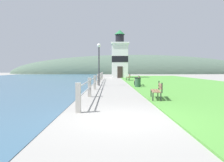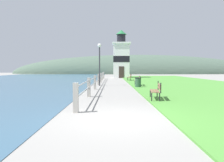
{
  "view_description": "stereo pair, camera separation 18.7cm",
  "coord_description": "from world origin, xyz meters",
  "px_view_note": "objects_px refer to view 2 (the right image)",
  "views": [
    {
      "loc": [
        -0.36,
        -6.9,
        1.61
      ],
      "look_at": [
        -0.09,
        16.2,
        0.3
      ],
      "focal_mm": 35.0,
      "sensor_mm": 36.0,
      "label": 1
    },
    {
      "loc": [
        -0.18,
        -6.9,
        1.61
      ],
      "look_at": [
        -0.09,
        16.2,
        0.3
      ],
      "focal_mm": 35.0,
      "sensor_mm": 36.0,
      "label": 2
    }
  ],
  "objects_px": {
    "park_bench_near": "(156,90)",
    "lamp_post": "(99,57)",
    "park_bench_midway": "(137,80)",
    "lighthouse": "(120,58)",
    "park_bench_far": "(129,77)",
    "trash_bin": "(137,83)"
  },
  "relations": [
    {
      "from": "park_bench_near",
      "to": "lamp_post",
      "type": "distance_m",
      "value": 10.29
    },
    {
      "from": "park_bench_near",
      "to": "park_bench_midway",
      "type": "height_order",
      "value": "same"
    },
    {
      "from": "lighthouse",
      "to": "lamp_post",
      "type": "relative_size",
      "value": 2.12
    },
    {
      "from": "lighthouse",
      "to": "lamp_post",
      "type": "height_order",
      "value": "lighthouse"
    },
    {
      "from": "lighthouse",
      "to": "park_bench_far",
      "type": "bearing_deg",
      "value": -85.5
    },
    {
      "from": "park_bench_near",
      "to": "lamp_post",
      "type": "xyz_separation_m",
      "value": [
        -3.45,
        9.44,
        2.2
      ]
    },
    {
      "from": "park_bench_far",
      "to": "lighthouse",
      "type": "height_order",
      "value": "lighthouse"
    },
    {
      "from": "park_bench_near",
      "to": "lamp_post",
      "type": "bearing_deg",
      "value": -62.28
    },
    {
      "from": "park_bench_near",
      "to": "park_bench_midway",
      "type": "distance_m",
      "value": 9.22
    },
    {
      "from": "park_bench_near",
      "to": "trash_bin",
      "type": "distance_m",
      "value": 7.34
    },
    {
      "from": "park_bench_far",
      "to": "park_bench_near",
      "type": "bearing_deg",
      "value": 90.51
    },
    {
      "from": "park_bench_near",
      "to": "trash_bin",
      "type": "height_order",
      "value": "park_bench_near"
    },
    {
      "from": "trash_bin",
      "to": "lamp_post",
      "type": "height_order",
      "value": "lamp_post"
    },
    {
      "from": "park_bench_midway",
      "to": "lamp_post",
      "type": "bearing_deg",
      "value": 1.28
    },
    {
      "from": "park_bench_far",
      "to": "trash_bin",
      "type": "xyz_separation_m",
      "value": [
        -0.16,
        -10.75,
        -0.11
      ]
    },
    {
      "from": "trash_bin",
      "to": "park_bench_midway",
      "type": "bearing_deg",
      "value": 83.02
    },
    {
      "from": "park_bench_midway",
      "to": "lighthouse",
      "type": "xyz_separation_m",
      "value": [
        -0.82,
        18.38,
        3.03
      ]
    },
    {
      "from": "lighthouse",
      "to": "park_bench_near",
      "type": "bearing_deg",
      "value": -88.65
    },
    {
      "from": "park_bench_midway",
      "to": "park_bench_far",
      "type": "height_order",
      "value": "same"
    },
    {
      "from": "park_bench_midway",
      "to": "park_bench_far",
      "type": "xyz_separation_m",
      "value": [
        -0.07,
        8.87,
        0.0
      ]
    },
    {
      "from": "park_bench_near",
      "to": "lighthouse",
      "type": "xyz_separation_m",
      "value": [
        -0.65,
        27.6,
        3.02
      ]
    },
    {
      "from": "park_bench_midway",
      "to": "lamp_post",
      "type": "height_order",
      "value": "lamp_post"
    }
  ]
}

